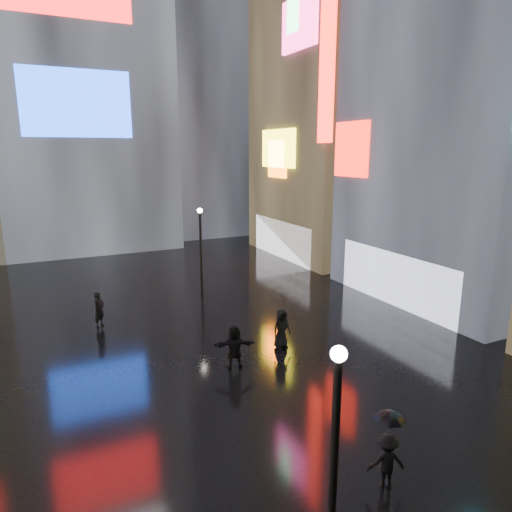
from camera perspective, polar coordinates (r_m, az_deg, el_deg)
ground at (r=24.20m, az=-8.41°, el=-7.70°), size 140.00×140.00×0.00m
building_right_mid at (r=30.04m, az=26.36°, el=24.24°), size 10.28×13.70×30.00m
building_right_far at (r=39.29m, az=10.15°, el=20.86°), size 10.28×12.00×28.00m
tower_flank_right at (r=50.87m, az=-8.34°, el=22.54°), size 12.00×12.00×34.00m
lamp_near at (r=9.37m, az=9.74°, el=-23.71°), size 0.30×0.30×5.20m
lamp_far at (r=27.59m, az=-6.91°, el=1.31°), size 0.30×0.30×5.20m
pedestrian_2 at (r=13.23m, az=15.99°, el=-23.45°), size 1.12×0.87×1.52m
pedestrian_4 at (r=20.35m, az=3.22°, el=-9.04°), size 0.91×0.64×1.75m
pedestrian_5 at (r=18.49m, az=-2.70°, el=-11.32°), size 1.74×0.97×1.79m
pedestrian_6 at (r=23.83m, az=-19.01°, el=-6.36°), size 0.76×0.76×1.78m
umbrella_1 at (r=12.62m, az=16.32°, el=-19.43°), size 1.01×1.01×0.67m
umbrella_2 at (r=19.90m, az=3.26°, el=-5.64°), size 1.14×1.13×0.80m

